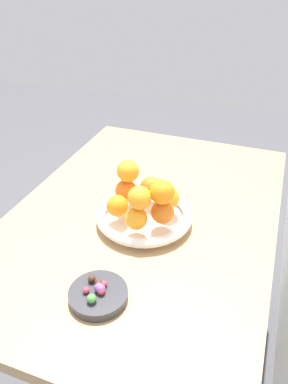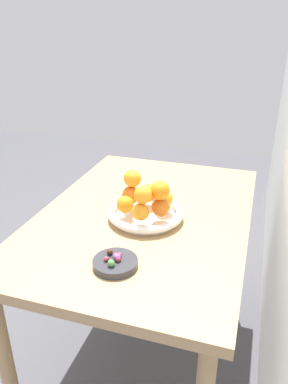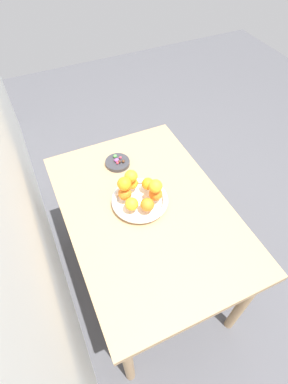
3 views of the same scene
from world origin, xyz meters
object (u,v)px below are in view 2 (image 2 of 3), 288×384
(orange_5, at_px, (164,199))
(candy_ball_5, at_px, (118,259))
(orange_2, at_px, (125,204))
(orange_3, at_px, (141,212))
(orange_1, at_px, (131,195))
(candy_ball_1, at_px, (110,252))
(orange_8, at_px, (143,195))
(candy_ball_0, at_px, (119,255))
(dining_table, at_px, (145,233))
(candy_ball_6, at_px, (106,259))
(candy_ball_3, at_px, (116,257))
(orange_4, at_px, (161,207))
(orange_6, at_px, (160,190))
(candy_ball_7, at_px, (111,263))
(candy_dish, at_px, (115,263))
(candy_ball_2, at_px, (117,257))
(orange_7, at_px, (132,178))
(orange_0, at_px, (150,192))
(candy_ball_4, at_px, (115,254))
(fruit_bowl, at_px, (146,214))

(orange_5, bearing_deg, candy_ball_5, -7.86)
(orange_2, distance_m, orange_5, 0.15)
(orange_5, bearing_deg, orange_3, -23.46)
(orange_1, bearing_deg, candy_ball_1, 7.80)
(orange_5, relative_size, candy_ball_5, 3.74)
(orange_1, height_order, orange_8, orange_8)
(candy_ball_0, bearing_deg, dining_table, -175.88)
(candy_ball_5, bearing_deg, dining_table, -175.51)
(candy_ball_6, bearing_deg, candy_ball_3, 119.76)
(orange_5, height_order, candy_ball_0, orange_5)
(orange_4, height_order, orange_6, orange_6)
(orange_8, xyz_separation_m, candy_ball_7, (0.26, -0.01, -0.10))
(candy_dish, distance_m, candy_ball_3, 0.02)
(candy_ball_1, relative_size, candy_ball_7, 0.84)
(candy_dish, distance_m, candy_ball_0, 0.03)
(candy_dish, xyz_separation_m, orange_6, (-0.26, 0.06, 0.13))
(orange_5, bearing_deg, candy_ball_2, -8.47)
(orange_7, bearing_deg, orange_0, 122.62)
(orange_3, xyz_separation_m, orange_6, (-0.05, 0.05, 0.07))
(candy_ball_7, bearing_deg, candy_ball_1, -153.48)
(candy_dish, distance_m, candy_ball_1, 0.04)
(orange_8, bearing_deg, candy_ball_1, -10.54)
(orange_2, bearing_deg, dining_table, 153.19)
(candy_ball_4, distance_m, candy_ball_6, 0.03)
(candy_ball_1, distance_m, candy_ball_4, 0.02)
(orange_7, distance_m, candy_ball_7, 0.39)
(orange_0, bearing_deg, candy_ball_4, 0.11)
(candy_dish, bearing_deg, orange_7, -169.43)
(orange_0, bearing_deg, candy_dish, 0.96)
(candy_ball_3, bearing_deg, candy_ball_2, 67.22)
(orange_0, distance_m, orange_6, 0.14)
(candy_dish, xyz_separation_m, candy_ball_4, (-0.02, -0.01, 0.02))
(candy_ball_0, xyz_separation_m, candy_ball_4, (0.00, -0.01, 0.00))
(orange_1, bearing_deg, orange_4, 64.62)
(orange_7, bearing_deg, candy_ball_6, 6.55)
(candy_ball_2, bearing_deg, fruit_bowl, -178.59)
(orange_5, relative_size, candy_ball_7, 2.99)
(orange_0, bearing_deg, candy_ball_5, 2.49)
(orange_2, height_order, orange_3, same)
(orange_6, relative_size, candy_ball_7, 3.11)
(fruit_bowl, distance_m, orange_8, 0.13)
(orange_5, bearing_deg, candy_ball_3, -9.27)
(orange_1, height_order, candy_ball_4, orange_1)
(candy_ball_7, bearing_deg, orange_0, -179.05)
(candy_ball_5, bearing_deg, candy_ball_6, -76.05)
(fruit_bowl, height_order, candy_ball_2, candy_ball_2)
(orange_1, relative_size, candy_ball_3, 2.95)
(orange_6, bearing_deg, candy_ball_3, -12.48)
(candy_ball_0, bearing_deg, fruit_bowl, -178.67)
(candy_ball_2, relative_size, candy_ball_6, 1.44)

